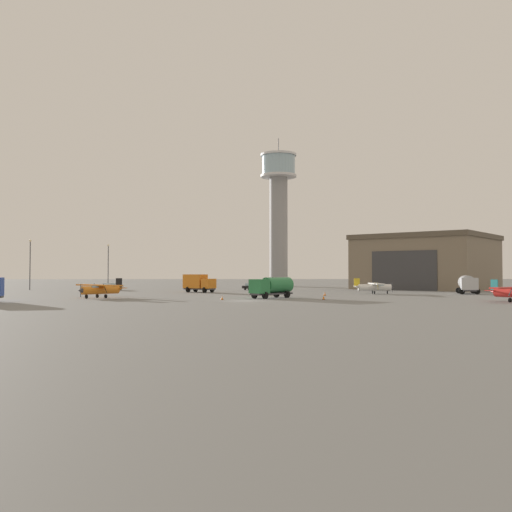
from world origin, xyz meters
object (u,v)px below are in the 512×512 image
(light_post_east, at_px, (108,262))
(truck_fuel_tanker_green, at_px, (272,286))
(car_white, at_px, (112,286))
(light_post_west, at_px, (30,260))
(airplane_white, at_px, (374,287))
(car_black, at_px, (253,286))
(truck_fuel_tanker_silver, at_px, (467,284))
(truck_box_orange, at_px, (198,283))
(control_tower, at_px, (279,203))
(traffic_cone_mid_apron, at_px, (325,294))
(airplane_orange, at_px, (101,289))
(traffic_cone_near_right, at_px, (324,297))
(traffic_cone_near_left, at_px, (222,298))

(light_post_east, bearing_deg, truck_fuel_tanker_green, -54.83)
(car_white, xyz_separation_m, light_post_west, (-16.52, 1.28, 5.17))
(airplane_white, relative_size, car_black, 1.95)
(truck_fuel_tanker_silver, xyz_separation_m, light_post_east, (-66.80, 33.99, 4.06))
(truck_fuel_tanker_green, height_order, truck_box_orange, truck_box_orange)
(control_tower, relative_size, traffic_cone_mid_apron, 59.21)
(truck_fuel_tanker_green, distance_m, light_post_east, 58.24)
(airplane_white, xyz_separation_m, traffic_cone_mid_apron, (-9.29, -6.67, -0.89))
(control_tower, height_order, light_post_west, control_tower)
(airplane_white, xyz_separation_m, truck_fuel_tanker_silver, (15.46, -0.64, 0.49))
(control_tower, height_order, car_black, control_tower)
(airplane_orange, bearing_deg, control_tower, -164.15)
(truck_box_orange, distance_m, light_post_east, 33.88)
(control_tower, relative_size, traffic_cone_near_right, 52.01)
(car_black, bearing_deg, car_white, -153.00)
(car_black, relative_size, traffic_cone_near_right, 6.27)
(control_tower, xyz_separation_m, truck_fuel_tanker_green, (-5.71, -61.09, -19.18))
(truck_fuel_tanker_green, relative_size, car_black, 1.45)
(airplane_white, distance_m, traffic_cone_mid_apron, 11.48)
(truck_fuel_tanker_green, height_order, traffic_cone_near_right, truck_fuel_tanker_green)
(traffic_cone_mid_apron, bearing_deg, airplane_white, 35.67)
(car_black, bearing_deg, airplane_orange, -96.49)
(traffic_cone_near_right, bearing_deg, light_post_west, 143.17)
(traffic_cone_near_left, bearing_deg, control_tower, 79.18)
(car_black, xyz_separation_m, traffic_cone_mid_apron, (10.19, -25.96, -0.43))
(traffic_cone_near_left, height_order, traffic_cone_mid_apron, traffic_cone_mid_apron)
(light_post_west, distance_m, traffic_cone_mid_apron, 61.67)
(car_black, bearing_deg, light_post_west, -154.22)
(control_tower, distance_m, light_post_east, 44.12)
(airplane_orange, height_order, car_black, airplane_orange)
(control_tower, relative_size, light_post_east, 3.81)
(truck_fuel_tanker_green, height_order, traffic_cone_near_left, truck_fuel_tanker_green)
(traffic_cone_near_left, distance_m, traffic_cone_mid_apron, 19.55)
(airplane_orange, distance_m, traffic_cone_mid_apron, 33.07)
(car_white, height_order, traffic_cone_near_right, car_white)
(traffic_cone_mid_apron, bearing_deg, truck_fuel_tanker_green, -138.98)
(truck_box_orange, height_order, light_post_east, light_post_east)
(airplane_white, bearing_deg, car_black, 139.26)
(control_tower, bearing_deg, car_white, -142.54)
(control_tower, distance_m, car_white, 48.86)
(truck_box_orange, bearing_deg, control_tower, 102.73)
(car_white, height_order, light_post_east, light_post_east)
(truck_fuel_tanker_silver, relative_size, truck_fuel_tanker_green, 0.99)
(car_white, bearing_deg, light_post_east, 56.58)
(traffic_cone_mid_apron, bearing_deg, truck_box_orange, 144.63)
(control_tower, relative_size, traffic_cone_near_left, 66.76)
(airplane_orange, xyz_separation_m, traffic_cone_mid_apron, (32.46, 6.25, -0.97))
(airplane_orange, height_order, traffic_cone_near_left, airplane_orange)
(truck_fuel_tanker_silver, height_order, traffic_cone_near_left, truck_fuel_tanker_silver)
(traffic_cone_near_left, xyz_separation_m, traffic_cone_near_right, (13.36, 0.37, 0.08))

